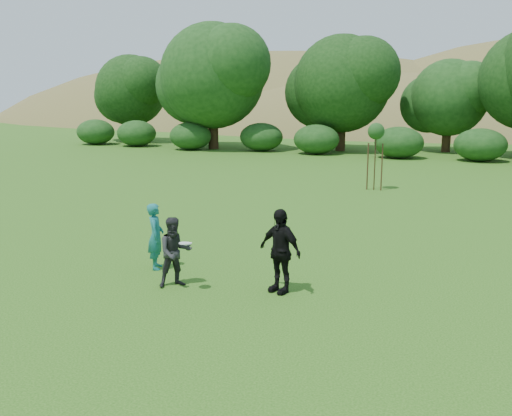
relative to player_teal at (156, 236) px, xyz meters
The scene contains 8 objects.
ground 1.78m from the player_teal, 16.69° to the right, with size 120.00×120.00×0.00m, color #19470C.
player_teal is the anchor object (origin of this frame).
player_grey 1.41m from the player_teal, 41.60° to the right, with size 0.74×0.58×1.52m, color #252527.
player_black 3.29m from the player_teal, ahead, with size 1.05×0.44×1.78m, color black.
frisbee 1.85m from the player_teal, 38.66° to the right, with size 0.27×0.27×0.05m.
sapling 13.36m from the player_teal, 77.93° to the left, with size 0.70×0.70×2.85m.
hillside 69.19m from the player_teal, 89.18° to the left, with size 150.00×72.00×52.00m.
tree_row 28.91m from the player_teal, 80.43° to the left, with size 53.92×10.38×9.62m.
Camera 1 is at (5.52, -10.74, 4.14)m, focal length 40.00 mm.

